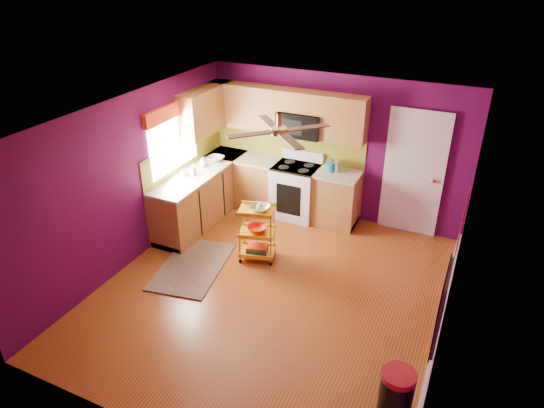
% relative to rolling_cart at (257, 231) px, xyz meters
% --- Properties ---
extents(ground, '(5.00, 5.00, 0.00)m').
position_rel_rolling_cart_xyz_m(ground, '(0.54, -0.65, -0.49)').
color(ground, brown).
rests_on(ground, ground).
extents(room_envelope, '(4.54, 5.04, 2.52)m').
position_rel_rolling_cart_xyz_m(room_envelope, '(0.57, -0.65, 1.15)').
color(room_envelope, '#510944').
rests_on(room_envelope, ground).
extents(lower_cabinets, '(2.81, 2.31, 0.94)m').
position_rel_rolling_cart_xyz_m(lower_cabinets, '(-0.80, 1.17, -0.05)').
color(lower_cabinets, brown).
rests_on(lower_cabinets, ground).
extents(electric_range, '(0.76, 0.66, 1.13)m').
position_rel_rolling_cart_xyz_m(electric_range, '(-0.01, 1.53, -0.00)').
color(electric_range, white).
rests_on(electric_range, ground).
extents(upper_cabinetry, '(2.80, 2.30, 1.26)m').
position_rel_rolling_cart_xyz_m(upper_cabinetry, '(-0.70, 1.52, 1.31)').
color(upper_cabinetry, brown).
rests_on(upper_cabinetry, ground).
extents(left_window, '(0.08, 1.35, 1.08)m').
position_rel_rolling_cart_xyz_m(left_window, '(-1.67, 0.40, 1.25)').
color(left_window, white).
rests_on(left_window, ground).
extents(panel_door, '(0.95, 0.11, 2.15)m').
position_rel_rolling_cart_xyz_m(panel_door, '(1.89, 1.82, 0.54)').
color(panel_door, white).
rests_on(panel_door, ground).
extents(right_wall_art, '(0.04, 2.74, 1.04)m').
position_rel_rolling_cart_xyz_m(right_wall_art, '(2.77, -0.99, 0.96)').
color(right_wall_art, black).
rests_on(right_wall_art, ground).
extents(ceiling_fan, '(1.01, 1.01, 0.26)m').
position_rel_rolling_cart_xyz_m(ceiling_fan, '(0.54, -0.45, 1.80)').
color(ceiling_fan, '#BF8C3F').
rests_on(ceiling_fan, ground).
extents(shag_rug, '(1.12, 1.57, 0.02)m').
position_rel_rolling_cart_xyz_m(shag_rug, '(-0.79, -0.62, -0.48)').
color(shag_rug, black).
rests_on(shag_rug, ground).
extents(rolling_cart, '(0.61, 0.51, 0.95)m').
position_rel_rolling_cart_xyz_m(rolling_cart, '(0.00, 0.00, 0.00)').
color(rolling_cart, gold).
rests_on(rolling_cart, ground).
extents(trash_can, '(0.41, 0.41, 0.65)m').
position_rel_rolling_cart_xyz_m(trash_can, '(2.53, -2.02, -0.16)').
color(trash_can, black).
rests_on(trash_can, ground).
extents(teal_kettle, '(0.18, 0.18, 0.21)m').
position_rel_rolling_cart_xyz_m(teal_kettle, '(0.59, 1.59, 0.54)').
color(teal_kettle, '#126789').
rests_on(teal_kettle, lower_cabinets).
extents(toaster, '(0.22, 0.15, 0.18)m').
position_rel_rolling_cart_xyz_m(toaster, '(0.61, 1.62, 0.54)').
color(toaster, beige).
rests_on(toaster, lower_cabinets).
extents(soap_bottle_a, '(0.09, 0.09, 0.19)m').
position_rel_rolling_cart_xyz_m(soap_bottle_a, '(-1.41, 0.47, 0.55)').
color(soap_bottle_a, '#EA3F72').
rests_on(soap_bottle_a, lower_cabinets).
extents(soap_bottle_b, '(0.13, 0.13, 0.17)m').
position_rel_rolling_cart_xyz_m(soap_bottle_b, '(-1.45, 0.85, 0.54)').
color(soap_bottle_b, white).
rests_on(soap_bottle_b, lower_cabinets).
extents(counter_dish, '(0.28, 0.28, 0.07)m').
position_rel_rolling_cart_xyz_m(counter_dish, '(-1.39, 1.17, 0.49)').
color(counter_dish, white).
rests_on(counter_dish, lower_cabinets).
extents(counter_cup, '(0.13, 0.13, 0.10)m').
position_rel_rolling_cart_xyz_m(counter_cup, '(-1.53, 0.40, 0.50)').
color(counter_cup, white).
rests_on(counter_cup, lower_cabinets).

